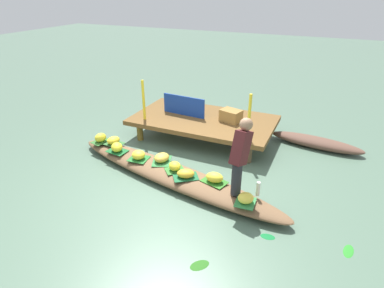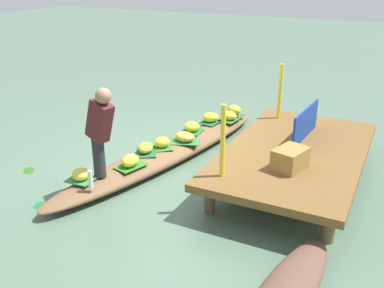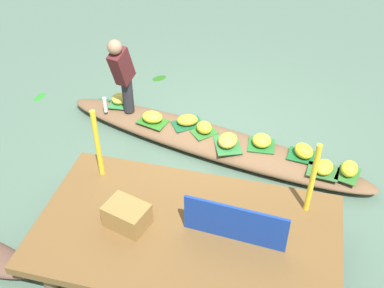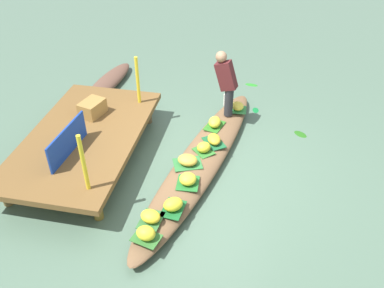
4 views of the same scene
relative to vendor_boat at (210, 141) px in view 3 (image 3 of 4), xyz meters
name	(u,v)px [view 3 (image 3 of 4)]	position (x,y,z in m)	size (l,w,h in m)	color
canal_water	(210,148)	(0.00, 0.00, -0.12)	(40.00, 40.00, 0.00)	#4F6B57
dock_platform	(187,233)	(-0.16, 1.96, 0.30)	(3.20, 1.80, 0.48)	brown
vendor_boat	(210,141)	(0.00, 0.00, 0.00)	(4.66, 0.70, 0.24)	brown
leaf_mat_0	(204,132)	(0.10, -0.03, 0.12)	(0.33, 0.27, 0.01)	#30712B
banana_bunch_0	(204,127)	(0.10, -0.03, 0.21)	(0.24, 0.20, 0.17)	yellow
leaf_mat_1	(120,103)	(1.52, -0.43, 0.12)	(0.34, 0.30, 0.01)	#318042
banana_bunch_1	(120,99)	(1.52, -0.43, 0.20)	(0.24, 0.23, 0.16)	yellow
leaf_mat_2	(187,124)	(0.38, -0.16, 0.12)	(0.43, 0.28, 0.01)	#1A5C31
banana_bunch_2	(187,120)	(0.38, -0.16, 0.19)	(0.30, 0.22, 0.14)	gold
leaf_mat_3	(323,171)	(-1.56, 0.41, 0.12)	(0.39, 0.29, 0.01)	#326932
banana_bunch_3	(324,167)	(-1.56, 0.41, 0.20)	(0.28, 0.22, 0.15)	yellow
leaf_mat_4	(261,145)	(-0.72, 0.07, 0.12)	(0.36, 0.33, 0.01)	#226D2B
banana_bunch_4	(262,140)	(-0.72, 0.07, 0.21)	(0.26, 0.25, 0.17)	yellow
leaf_mat_5	(227,145)	(-0.27, 0.17, 0.12)	(0.45, 0.33, 0.01)	#2E7437
banana_bunch_5	(228,140)	(-0.27, 0.17, 0.20)	(0.32, 0.26, 0.15)	gold
leaf_mat_6	(153,122)	(0.88, -0.09, 0.12)	(0.42, 0.28, 0.01)	#2E7121
banana_bunch_6	(152,117)	(0.88, -0.09, 0.21)	(0.30, 0.21, 0.17)	yellow
leaf_mat_7	(348,174)	(-1.87, 0.38, 0.12)	(0.36, 0.27, 0.01)	#316B2C
banana_bunch_7	(349,169)	(-1.87, 0.38, 0.22)	(0.26, 0.21, 0.18)	yellow
leaf_mat_8	(303,156)	(-1.29, 0.16, 0.12)	(0.39, 0.29, 0.01)	#19602A
banana_bunch_8	(304,151)	(-1.29, 0.16, 0.21)	(0.28, 0.22, 0.18)	yellow
vendor_person	(122,72)	(1.33, -0.21, 0.82)	(0.26, 0.45, 1.24)	#28282D
water_bottle	(105,105)	(1.64, -0.17, 0.24)	(0.06, 0.06, 0.24)	silver
market_banner	(235,224)	(-0.66, 1.96, 0.59)	(1.07, 0.03, 0.46)	#163995
railing_post_west	(312,179)	(-1.36, 1.36, 0.82)	(0.06, 0.06, 0.90)	yellow
railing_post_east	(97,144)	(1.04, 1.36, 0.82)	(0.06, 0.06, 0.90)	yellow
produce_crate	(127,215)	(0.46, 2.03, 0.50)	(0.44, 0.32, 0.27)	olive
drifting_plant_0	(159,78)	(1.28, -1.65, -0.12)	(0.27, 0.16, 0.01)	#246118
drifting_plant_1	(40,97)	(3.02, -0.60, -0.12)	(0.28, 0.13, 0.01)	#278726
drifting_plant_2	(103,100)	(1.96, -0.77, -0.12)	(0.21, 0.12, 0.01)	#116F30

